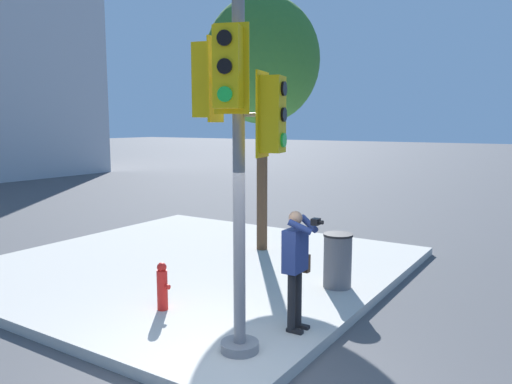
% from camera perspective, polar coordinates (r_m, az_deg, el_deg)
% --- Properties ---
extents(sidewalk_corner, '(8.00, 8.00, 0.17)m').
position_cam_1_polar(sidewalk_corner, '(10.86, -7.10, -8.33)').
color(sidewalk_corner, '#BCB7AD').
rests_on(sidewalk_corner, ground_plane).
extents(traffic_signal_pole, '(0.86, 1.19, 4.58)m').
position_cam_1_polar(traffic_signal_pole, '(6.05, -2.20, 6.65)').
color(traffic_signal_pole, slate).
rests_on(traffic_signal_pole, sidewalk_corner).
extents(person_photographer, '(0.58, 0.54, 1.72)m').
position_cam_1_polar(person_photographer, '(7.10, 4.64, -7.70)').
color(person_photographer, black).
rests_on(person_photographer, sidewalk_corner).
extents(street_tree, '(2.57, 2.57, 5.74)m').
position_cam_1_polar(street_tree, '(11.50, 0.72, 14.70)').
color(street_tree, brown).
rests_on(street_tree, sidewalk_corner).
extents(fire_hydrant, '(0.17, 0.23, 0.77)m').
position_cam_1_polar(fire_hydrant, '(8.13, -10.66, -10.55)').
color(fire_hydrant, red).
rests_on(fire_hydrant, sidewalk_corner).
extents(trash_bin, '(0.53, 0.53, 0.98)m').
position_cam_1_polar(trash_bin, '(9.14, 9.30, -7.72)').
color(trash_bin, '#5B5B60').
rests_on(trash_bin, sidewalk_corner).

